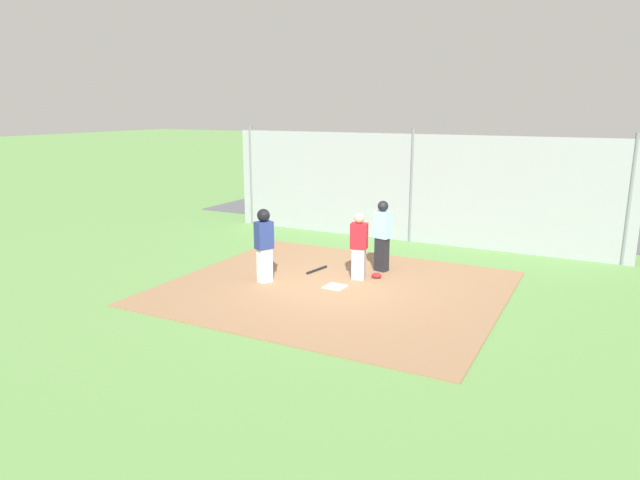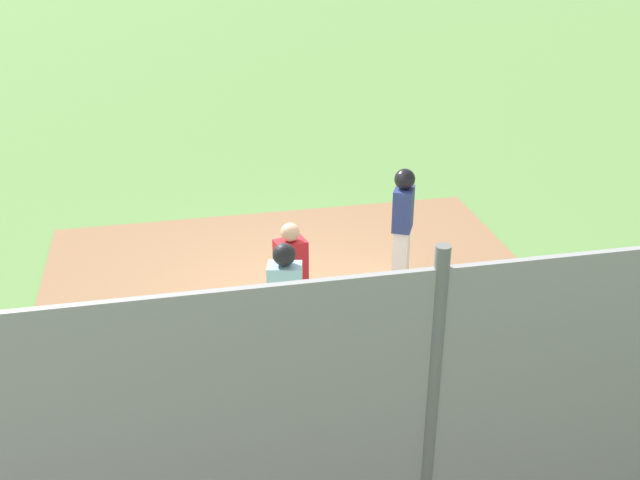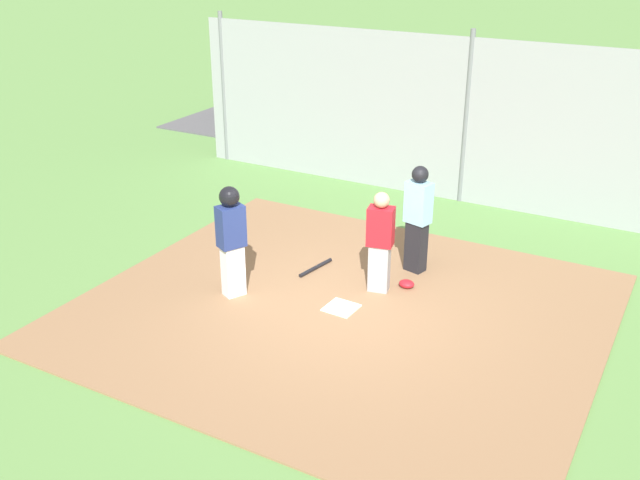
% 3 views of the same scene
% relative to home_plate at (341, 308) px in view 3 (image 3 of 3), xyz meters
% --- Properties ---
extents(ground_plane, '(140.00, 140.00, 0.00)m').
position_rel_home_plate_xyz_m(ground_plane, '(0.00, 0.00, -0.04)').
color(ground_plane, '#5B8947').
extents(dirt_infield, '(7.20, 6.40, 0.03)m').
position_rel_home_plate_xyz_m(dirt_infield, '(0.00, 0.00, -0.03)').
color(dirt_infield, '#896647').
rests_on(dirt_infield, ground_plane).
extents(home_plate, '(0.46, 0.46, 0.02)m').
position_rel_home_plate_xyz_m(home_plate, '(0.00, 0.00, 0.00)').
color(home_plate, white).
rests_on(home_plate, dirt_infield).
extents(catcher, '(0.43, 0.33, 1.57)m').
position_rel_home_plate_xyz_m(catcher, '(-0.22, -0.79, 0.80)').
color(catcher, '#9E9EA3').
rests_on(catcher, dirt_infield).
extents(umpire, '(0.43, 0.35, 1.74)m').
position_rel_home_plate_xyz_m(umpire, '(-0.45, -1.69, 0.91)').
color(umpire, black).
rests_on(umpire, dirt_infield).
extents(runner, '(0.40, 0.46, 1.71)m').
position_rel_home_plate_xyz_m(runner, '(1.61, 0.39, 0.97)').
color(runner, silver).
rests_on(runner, dirt_infield).
extents(baseball_bat, '(0.20, 0.77, 0.06)m').
position_rel_home_plate_xyz_m(baseball_bat, '(0.95, -0.94, 0.02)').
color(baseball_bat, black).
rests_on(baseball_bat, dirt_infield).
extents(catcher_mask, '(0.24, 0.20, 0.12)m').
position_rel_home_plate_xyz_m(catcher_mask, '(-0.57, -1.07, 0.05)').
color(catcher_mask, '#B21923').
rests_on(catcher_mask, dirt_infield).
extents(backstop_fence, '(12.00, 0.10, 3.35)m').
position_rel_home_plate_xyz_m(backstop_fence, '(0.00, -5.14, 1.56)').
color(backstop_fence, '#93999E').
rests_on(backstop_fence, ground_plane).
extents(parking_lot, '(18.00, 5.20, 0.04)m').
position_rel_home_plate_xyz_m(parking_lot, '(0.00, -9.06, -0.02)').
color(parking_lot, '#515156').
rests_on(parking_lot, ground_plane).
extents(parked_car_green, '(4.22, 1.92, 1.28)m').
position_rel_home_plate_xyz_m(parked_car_green, '(5.66, -8.82, 0.57)').
color(parked_car_green, '#235B38').
rests_on(parked_car_green, parking_lot).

